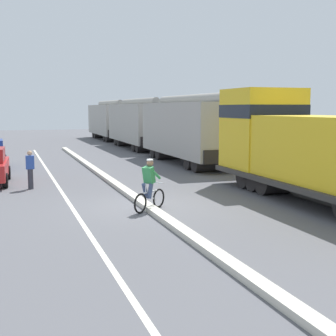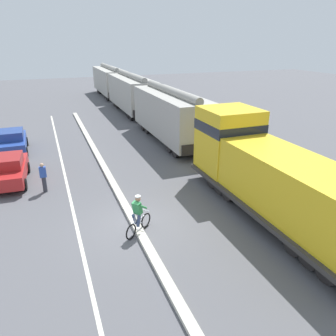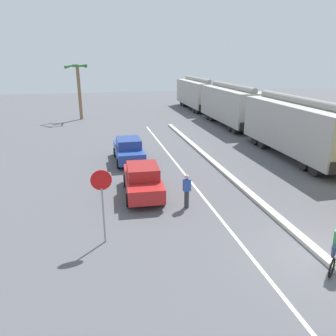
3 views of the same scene
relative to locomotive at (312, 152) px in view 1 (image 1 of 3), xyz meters
name	(u,v)px [view 1 (image 1 of 3)]	position (x,y,z in m)	size (l,w,h in m)	color
ground_plane	(144,207)	(-6.08, 0.94, -1.80)	(120.00, 120.00, 0.00)	#56565B
median_curb	(109,179)	(-6.08, 6.94, -1.72)	(0.36, 36.00, 0.16)	beige
lane_stripe	(56,184)	(-8.48, 6.94, -1.79)	(0.14, 36.00, 0.01)	silver
locomotive	(312,152)	(0.00, 0.00, 0.00)	(3.10, 11.61, 4.20)	gold
hopper_car_lead	(189,130)	(0.00, 12.16, 0.28)	(2.90, 10.60, 4.18)	#A3A099
hopper_car_middle	(139,124)	(0.00, 23.76, 0.28)	(2.90, 10.60, 4.18)	#A3A199
hopper_car_trailing	(110,120)	(0.00, 35.36, 0.28)	(2.90, 10.60, 4.18)	#A6A49C
cyclist	(149,186)	(-6.10, 0.26, -0.98)	(1.39, 1.10, 1.71)	black
pedestrian_by_cars	(30,169)	(-9.62, 5.87, -0.95)	(0.34, 0.22, 1.62)	#33333D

